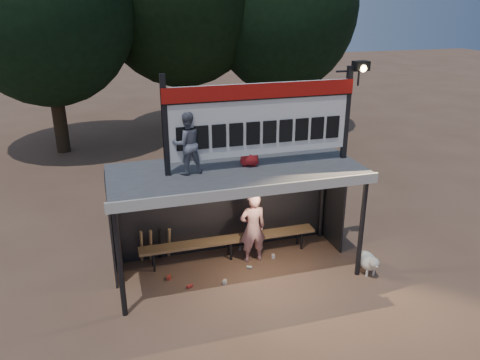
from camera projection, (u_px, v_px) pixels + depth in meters
name	position (u px, v px, depth m)	size (l,w,h in m)	color
ground	(236.00, 269.00, 10.07)	(80.00, 80.00, 0.00)	brown
player	(253.00, 228.00, 10.15)	(0.59, 0.39, 1.62)	white
child_a	(187.00, 143.00, 8.75)	(0.58, 0.45, 1.20)	slate
child_b	(250.00, 141.00, 9.22)	(0.49, 0.32, 1.01)	#A91A1B
dugout_shelter	(233.00, 186.00, 9.63)	(5.10, 2.08, 2.32)	#424345
scoreboard_assembly	(264.00, 117.00, 9.02)	(4.10, 0.27, 1.99)	black
bench	(229.00, 240.00, 10.41)	(4.00, 0.35, 0.48)	brown
tree_right	(282.00, 6.00, 18.93)	(6.08, 6.08, 8.72)	#302015
dog	(368.00, 261.00, 9.87)	(0.36, 0.81, 0.49)	silver
bats	(155.00, 244.00, 10.22)	(0.68, 0.35, 0.84)	olive
litter	(226.00, 269.00, 10.02)	(2.48, 1.38, 0.08)	red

